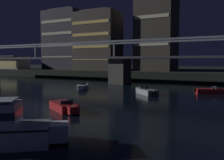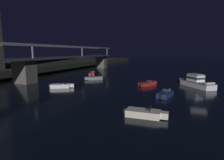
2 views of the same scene
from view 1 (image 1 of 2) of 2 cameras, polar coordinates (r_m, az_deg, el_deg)
The scene contains 10 objects.
far_riverbank at distance 97.93m, azimuth 14.12°, elevation 2.18°, with size 240.00×80.00×2.20m, color black.
river_bridge at distance 52.31m, azimuth 1.95°, elevation 4.06°, with size 95.89×6.40×9.38m.
tower_west_low at distance 86.11m, azimuth -11.41°, elevation 9.51°, with size 13.83×9.18×20.90m.
tower_west_tall at distance 75.46m, azimuth -3.49°, elevation 9.43°, with size 13.85×9.05×18.65m.
tower_central at distance 73.33m, azimuth 10.93°, elevation 17.23°, with size 10.70×11.34×38.19m.
waterfront_pavilion at distance 92.95m, azimuth -23.14°, elevation 3.89°, with size 12.40×7.40×4.70m.
speedboat_near_right at distance 36.22m, azimuth 8.33°, elevation -2.77°, with size 4.49×4.28×1.16m.
speedboat_mid_left at distance 43.11m, azimuth -7.13°, elevation -1.58°, with size 3.53×4.89×1.16m.
speedboat_mid_right at distance 39.36m, azimuth 22.87°, elevation -2.50°, with size 5.10×3.05×1.16m.
speedboat_far_left at distance 24.54m, azimuth -11.47°, elevation -6.35°, with size 4.86×3.63×1.16m.
Camera 1 is at (22.49, -8.62, 5.05)m, focal length 37.63 mm.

